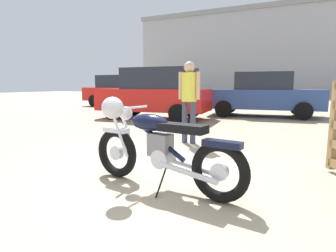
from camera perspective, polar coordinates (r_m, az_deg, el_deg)
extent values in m
plane|color=gray|center=(3.46, 0.08, -11.82)|extent=(80.00, 80.00, 0.00)
torus|color=black|center=(3.73, -10.36, -5.36)|extent=(0.65, 0.24, 0.64)
cylinder|color=silver|center=(3.73, -10.36, -5.36)|extent=(0.19, 0.11, 0.18)
torus|color=black|center=(2.93, 10.42, -9.12)|extent=(0.65, 0.24, 0.64)
cylinder|color=silver|center=(2.93, 10.42, -9.12)|extent=(0.19, 0.11, 0.18)
cube|color=silver|center=(3.67, -10.48, -0.80)|extent=(0.38, 0.20, 0.06)
cube|color=black|center=(2.85, 10.94, -3.61)|extent=(0.42, 0.21, 0.07)
cylinder|color=silver|center=(3.53, -9.87, -1.41)|extent=(0.29, 0.09, 0.58)
cylinder|color=silver|center=(3.64, -8.23, -1.09)|extent=(0.29, 0.09, 0.58)
sphere|color=silver|center=(3.52, -8.58, 2.59)|extent=(0.17, 0.17, 0.17)
cylinder|color=silver|center=(3.46, -7.63, 3.67)|extent=(0.15, 0.61, 0.03)
sphere|color=silver|center=(3.24, -11.18, 3.64)|extent=(0.25, 0.25, 0.25)
cylinder|color=black|center=(3.25, -2.19, -2.57)|extent=(0.75, 0.21, 0.47)
ellipsoid|color=black|center=(3.29, -3.84, 0.76)|extent=(0.55, 0.32, 0.20)
cube|color=black|center=(3.04, 3.02, -0.44)|extent=(0.57, 0.30, 0.09)
cube|color=slate|center=(3.24, -1.56, -3.84)|extent=(0.29, 0.23, 0.26)
cylinder|color=silver|center=(3.25, -0.98, -6.51)|extent=(0.26, 0.24, 0.22)
cylinder|color=silver|center=(3.00, 3.94, -9.42)|extent=(0.70, 0.20, 0.14)
cylinder|color=silver|center=(3.16, 5.79, -8.48)|extent=(0.70, 0.20, 0.14)
cylinder|color=black|center=(3.12, -1.27, -10.98)|extent=(0.07, 0.24, 0.33)
cube|color=olive|center=(4.40, 30.63, 0.08)|extent=(0.11, 0.12, 1.20)
cylinder|color=#383D51|center=(5.75, 5.07, 0.67)|extent=(0.12, 0.12, 0.86)
cylinder|color=#383D51|center=(5.82, 3.41, 0.77)|extent=(0.12, 0.12, 0.86)
cylinder|color=gold|center=(5.74, 4.31, 7.86)|extent=(0.30, 0.30, 0.58)
cylinder|color=tan|center=(5.67, 6.12, 8.13)|extent=(0.08, 0.08, 0.55)
cylinder|color=tan|center=(5.81, 2.56, 8.17)|extent=(0.08, 0.08, 0.55)
sphere|color=tan|center=(5.75, 4.36, 11.85)|extent=(0.22, 0.22, 0.22)
cylinder|color=black|center=(16.29, -14.78, 4.96)|extent=(0.65, 0.23, 0.64)
cylinder|color=black|center=(17.68, -11.14, 5.32)|extent=(0.65, 0.23, 0.64)
cylinder|color=black|center=(14.57, -5.61, 4.83)|extent=(0.65, 0.23, 0.64)
cylinder|color=black|center=(16.11, -2.43, 5.19)|extent=(0.65, 0.23, 0.64)
cube|color=red|center=(16.09, -8.67, 6.42)|extent=(4.76, 1.94, 0.74)
cube|color=#232833|center=(15.92, -7.81, 8.97)|extent=(3.56, 1.73, 0.68)
cylinder|color=black|center=(9.93, -11.21, 2.99)|extent=(0.61, 0.21, 0.60)
cylinder|color=black|center=(11.35, -6.81, 3.73)|extent=(0.61, 0.21, 0.60)
cylinder|color=black|center=(8.90, 2.02, 2.54)|extent=(0.61, 0.21, 0.60)
cylinder|color=black|center=(10.45, 4.94, 3.38)|extent=(0.61, 0.21, 0.60)
cube|color=red|center=(10.07, -2.95, 5.37)|extent=(3.95, 1.76, 0.76)
cube|color=#232833|center=(9.96, -1.64, 9.61)|extent=(2.44, 1.59, 0.72)
cylinder|color=black|center=(12.34, 24.88, 3.43)|extent=(0.63, 0.24, 0.62)
cylinder|color=black|center=(10.64, 25.75, 2.72)|extent=(0.63, 0.24, 0.62)
cylinder|color=black|center=(12.37, 12.32, 4.02)|extent=(0.63, 0.24, 0.62)
cylinder|color=black|center=(10.67, 11.18, 3.40)|extent=(0.63, 0.24, 0.62)
cube|color=#2D4784|center=(11.40, 18.61, 5.25)|extent=(4.29, 1.96, 0.72)
cube|color=#232833|center=(11.39, 18.77, 8.66)|extent=(2.09, 1.67, 0.64)
cube|color=#9EA0A8|center=(35.60, 13.76, 13.21)|extent=(21.52, 9.52, 8.77)
cube|color=gray|center=(36.31, 14.03, 20.52)|extent=(21.84, 9.83, 0.50)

